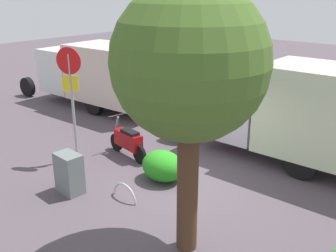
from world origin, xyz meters
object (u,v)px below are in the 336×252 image
(street_tree, at_px, (190,65))
(box_truck_far, at_px, (100,72))
(motorcycle, at_px, (128,141))
(stop_sign, at_px, (71,87))
(bike_rack_hoop, at_px, (125,199))
(box_truck_near, at_px, (300,110))
(utility_cabinet, at_px, (69,173))

(street_tree, bearing_deg, box_truck_far, -31.15)
(motorcycle, bearing_deg, stop_sign, 60.06)
(motorcycle, bearing_deg, bike_rack_hoop, 143.67)
(stop_sign, bearing_deg, box_truck_far, -48.00)
(box_truck_near, height_order, utility_cabinet, box_truck_near)
(box_truck_near, xyz_separation_m, motorcycle, (4.02, 2.98, -1.09))
(box_truck_near, relative_size, box_truck_far, 0.92)
(box_truck_far, height_order, stop_sign, stop_sign)
(utility_cabinet, bearing_deg, street_tree, -177.54)
(street_tree, xyz_separation_m, utility_cabinet, (3.60, 0.15, -3.14))
(motorcycle, distance_m, stop_sign, 2.33)
(box_truck_far, bearing_deg, motorcycle, 145.39)
(motorcycle, distance_m, bike_rack_hoop, 2.60)
(box_truck_near, xyz_separation_m, box_truck_far, (8.78, -0.02, -0.07))
(bike_rack_hoop, bearing_deg, box_truck_near, -115.18)
(stop_sign, distance_m, utility_cabinet, 2.60)
(street_tree, xyz_separation_m, bike_rack_hoop, (2.29, -0.49, -3.66))
(motorcycle, bearing_deg, box_truck_far, -22.35)
(street_tree, bearing_deg, box_truck_near, -89.68)
(box_truck_far, xyz_separation_m, bike_rack_hoop, (-6.52, 4.84, -1.54))
(box_truck_near, distance_m, box_truck_far, 8.78)
(box_truck_near, bearing_deg, street_tree, 89.54)
(box_truck_near, xyz_separation_m, bike_rack_hoop, (2.26, 4.81, -1.61))
(box_truck_far, bearing_deg, bike_rack_hoop, 141.05)
(motorcycle, xyz_separation_m, utility_cabinet, (-0.45, 2.48, 0.00))
(motorcycle, bearing_deg, utility_cabinet, 110.19)
(motorcycle, height_order, street_tree, street_tree)
(utility_cabinet, bearing_deg, box_truck_near, -123.21)
(box_truck_far, xyz_separation_m, motorcycle, (-4.76, 3.00, -1.02))
(box_truck_far, relative_size, utility_cabinet, 7.37)
(box_truck_near, bearing_deg, motorcycle, 35.71)
(box_truck_near, xyz_separation_m, street_tree, (-0.03, 5.30, 2.05))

